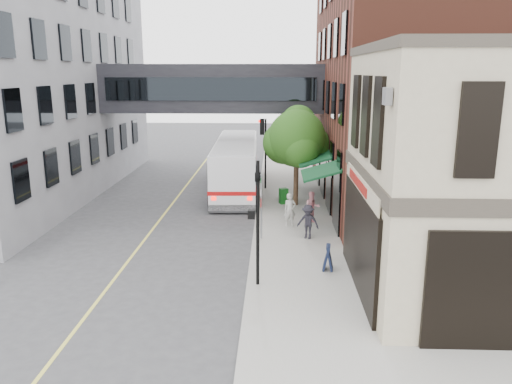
# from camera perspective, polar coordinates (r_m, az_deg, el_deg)

# --- Properties ---
(ground) EXTENTS (120.00, 120.00, 0.00)m
(ground) POSITION_cam_1_polar(r_m,az_deg,el_deg) (16.47, -1.47, -13.77)
(ground) COLOR #38383A
(ground) RESTS_ON ground
(sidewalk_main) EXTENTS (4.00, 60.00, 0.15)m
(sidewalk_main) POSITION_cam_1_polar(r_m,az_deg,el_deg) (29.58, 4.07, -1.07)
(sidewalk_main) COLOR gray
(sidewalk_main) RESTS_ON ground
(brick_building) EXTENTS (13.76, 18.00, 14.00)m
(brick_building) POSITION_cam_1_polar(r_m,az_deg,el_deg) (30.94, 19.50, 11.81)
(brick_building) COLOR #502419
(brick_building) RESTS_ON ground
(skyway_bridge) EXTENTS (14.00, 3.18, 3.00)m
(skyway_bridge) POSITION_cam_1_polar(r_m,az_deg,el_deg) (32.84, -4.91, 11.73)
(skyway_bridge) COLOR black
(skyway_bridge) RESTS_ON ground
(traffic_signal_near) EXTENTS (0.44, 0.22, 4.60)m
(traffic_signal_near) POSITION_cam_1_polar(r_m,az_deg,el_deg) (17.23, 0.10, -1.84)
(traffic_signal_near) COLOR black
(traffic_signal_near) RESTS_ON sidewalk_main
(traffic_signal_far) EXTENTS (0.53, 0.28, 4.50)m
(traffic_signal_far) POSITION_cam_1_polar(r_m,az_deg,el_deg) (31.88, 0.85, 6.02)
(traffic_signal_far) COLOR black
(traffic_signal_far) RESTS_ON sidewalk_main
(street_sign_pole) EXTENTS (0.08, 0.75, 3.00)m
(street_sign_pole) POSITION_cam_1_polar(r_m,az_deg,el_deg) (22.32, 0.61, -1.00)
(street_sign_pole) COLOR gray
(street_sign_pole) RESTS_ON sidewalk_main
(street_tree) EXTENTS (3.80, 3.20, 5.60)m
(street_tree) POSITION_cam_1_polar(r_m,az_deg,el_deg) (28.08, 4.65, 6.11)
(street_tree) COLOR #382619
(street_tree) RESTS_ON sidewalk_main
(lane_marking) EXTENTS (0.12, 40.00, 0.01)m
(lane_marking) POSITION_cam_1_polar(r_m,az_deg,el_deg) (26.41, -11.03, -3.27)
(lane_marking) COLOR #D8CC4C
(lane_marking) RESTS_ON ground
(bus) EXTENTS (3.16, 11.87, 3.17)m
(bus) POSITION_cam_1_polar(r_m,az_deg,el_deg) (32.38, -2.27, 3.33)
(bus) COLOR white
(bus) RESTS_ON ground
(pedestrian_a) EXTENTS (0.67, 0.52, 1.63)m
(pedestrian_a) POSITION_cam_1_polar(r_m,az_deg,el_deg) (24.50, 3.89, -2.04)
(pedestrian_a) COLOR beige
(pedestrian_a) RESTS_ON sidewalk_main
(pedestrian_b) EXTENTS (0.88, 0.75, 1.60)m
(pedestrian_b) POSITION_cam_1_polar(r_m,az_deg,el_deg) (25.06, 6.44, -1.77)
(pedestrian_b) COLOR pink
(pedestrian_b) RESTS_ON sidewalk_main
(pedestrian_c) EXTENTS (1.16, 0.90, 1.58)m
(pedestrian_c) POSITION_cam_1_polar(r_m,az_deg,el_deg) (22.75, 5.96, -3.40)
(pedestrian_c) COLOR black
(pedestrian_c) RESTS_ON sidewalk_main
(newspaper_box) EXTENTS (0.57, 0.54, 0.89)m
(newspaper_box) POSITION_cam_1_polar(r_m,az_deg,el_deg) (28.68, 3.17, -0.45)
(newspaper_box) COLOR #125217
(newspaper_box) RESTS_ON sidewalk_main
(sandwich_board) EXTENTS (0.43, 0.59, 0.99)m
(sandwich_board) POSITION_cam_1_polar(r_m,az_deg,el_deg) (19.43, 8.23, -7.42)
(sandwich_board) COLOR black
(sandwich_board) RESTS_ON sidewalk_main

